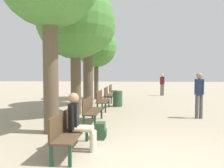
% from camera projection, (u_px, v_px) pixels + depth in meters
% --- Properties ---
extents(bench_row_0, '(0.44, 1.61, 0.88)m').
position_uv_depth(bench_row_0, '(68.00, 129.00, 4.76)').
color(bench_row_0, '#4C3823').
rests_on(bench_row_0, ground_plane).
extents(bench_row_1, '(0.44, 1.61, 0.88)m').
position_uv_depth(bench_row_1, '(91.00, 108.00, 7.51)').
color(bench_row_1, '#4C3823').
rests_on(bench_row_1, ground_plane).
extents(bench_row_2, '(0.44, 1.61, 0.88)m').
position_uv_depth(bench_row_2, '(102.00, 99.00, 10.26)').
color(bench_row_2, '#4C3823').
rests_on(bench_row_2, ground_plane).
extents(bench_row_3, '(0.44, 1.61, 0.88)m').
position_uv_depth(bench_row_3, '(108.00, 93.00, 13.01)').
color(bench_row_3, '#4C3823').
rests_on(bench_row_3, ground_plane).
extents(bench_row_4, '(0.44, 1.61, 0.88)m').
position_uv_depth(bench_row_4, '(112.00, 90.00, 15.76)').
color(bench_row_4, '#4C3823').
rests_on(bench_row_4, ground_plane).
extents(tree_row_1, '(3.18, 3.18, 5.49)m').
position_uv_depth(tree_row_1, '(75.00, 21.00, 8.93)').
color(tree_row_1, brown).
rests_on(tree_row_1, ground_plane).
extents(tree_row_2, '(2.93, 2.93, 5.67)m').
position_uv_depth(tree_row_2, '(88.00, 28.00, 11.49)').
color(tree_row_2, brown).
rests_on(tree_row_2, ground_plane).
extents(tree_row_3, '(2.68, 2.68, 4.79)m').
position_uv_depth(tree_row_3, '(96.00, 47.00, 14.25)').
color(tree_row_3, brown).
rests_on(tree_row_3, ground_plane).
extents(person_seated, '(0.62, 0.35, 1.29)m').
position_uv_depth(person_seated, '(79.00, 120.00, 4.83)').
color(person_seated, beige).
rests_on(person_seated, ground_plane).
extents(backpack, '(0.27, 0.34, 0.43)m').
position_uv_depth(backpack, '(101.00, 131.00, 5.73)').
color(backpack, '#284C2D').
rests_on(backpack, ground_plane).
extents(pedestrian_near, '(0.34, 0.28, 1.68)m').
position_uv_depth(pedestrian_near, '(162.00, 83.00, 16.68)').
color(pedestrian_near, '#4C4C4C').
rests_on(pedestrian_near, ground_plane).
extents(pedestrian_mid, '(0.35, 0.26, 1.74)m').
position_uv_depth(pedestrian_mid, '(199.00, 92.00, 8.27)').
color(pedestrian_mid, '#4C4C4C').
rests_on(pedestrian_mid, ground_plane).
extents(trash_bin, '(0.49, 0.49, 0.81)m').
position_uv_depth(trash_bin, '(118.00, 99.00, 11.27)').
color(trash_bin, '#2D5138').
rests_on(trash_bin, ground_plane).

